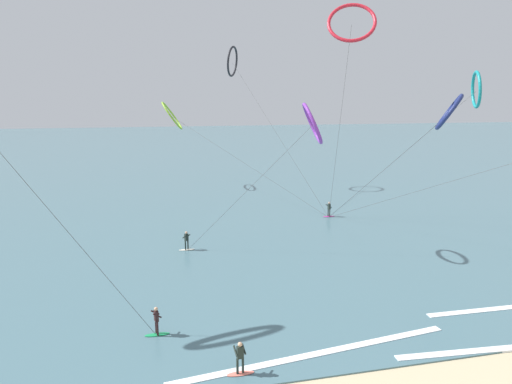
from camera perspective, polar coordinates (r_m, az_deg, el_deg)
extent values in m
cube|color=#476B75|center=(119.35, -9.10, 5.22)|extent=(400.00, 200.00, 0.08)
ellipsoid|color=#CC288E|center=(52.05, 9.11, -3.04)|extent=(1.40, 0.40, 0.06)
cylinder|color=#1E2823|center=(52.05, 9.03, -2.55)|extent=(0.12, 0.12, 0.80)
cylinder|color=#1E2823|center=(51.84, 9.22, -2.61)|extent=(0.12, 0.12, 0.80)
cube|color=#1E2823|center=(51.78, 9.15, -1.82)|extent=(0.28, 0.36, 0.62)
sphere|color=tan|center=(51.68, 9.16, -1.36)|extent=(0.22, 0.22, 0.22)
cylinder|color=#1E2823|center=(52.04, 8.95, -1.68)|extent=(0.51, 0.23, 0.39)
cylinder|color=#1E2823|center=(51.71, 9.25, -1.78)|extent=(0.51, 0.23, 0.39)
ellipsoid|color=#199351|center=(27.52, -12.29, -17.05)|extent=(1.40, 0.40, 0.06)
cylinder|color=black|center=(27.44, -12.41, -16.13)|extent=(0.12, 0.12, 0.80)
cylinder|color=black|center=(27.20, -12.25, -16.38)|extent=(0.12, 0.12, 0.80)
cube|color=black|center=(26.99, -12.40, -14.92)|extent=(0.27, 0.36, 0.62)
sphere|color=tan|center=(26.81, -12.44, -14.12)|extent=(0.22, 0.22, 0.22)
cylinder|color=black|center=(27.27, -12.53, -14.52)|extent=(0.51, 0.21, 0.39)
cylinder|color=black|center=(26.89, -12.27, -14.91)|extent=(0.51, 0.21, 0.39)
ellipsoid|color=silver|center=(40.86, -8.66, -7.15)|extent=(1.40, 0.40, 0.06)
cylinder|color=#1E2823|center=(40.64, -8.84, -6.63)|extent=(0.12, 0.12, 0.80)
cylinder|color=#1E2823|center=(40.80, -8.53, -6.54)|extent=(0.12, 0.12, 0.80)
cube|color=#1E2823|center=(40.51, -8.71, -5.63)|extent=(0.38, 0.35, 0.62)
sphere|color=tan|center=(40.38, -8.73, -5.06)|extent=(0.22, 0.22, 0.22)
cylinder|color=#1E2823|center=(40.47, -8.97, -5.58)|extent=(0.36, 0.46, 0.39)
cylinder|color=#1E2823|center=(40.74, -8.49, -5.45)|extent=(0.36, 0.46, 0.39)
ellipsoid|color=#EA7260|center=(23.77, -1.99, -21.79)|extent=(1.40, 0.40, 0.06)
cylinder|color=#1E2823|center=(23.58, -1.66, -20.85)|extent=(0.12, 0.12, 0.80)
cylinder|color=#1E2823|center=(23.50, -2.34, -20.98)|extent=(0.12, 0.12, 0.80)
cube|color=#1E2823|center=(23.16, -2.01, -19.43)|extent=(0.35, 0.25, 0.62)
sphere|color=tan|center=(22.95, -2.02, -18.54)|extent=(0.22, 0.22, 0.22)
cylinder|color=#1E2823|center=(23.30, -1.53, -19.08)|extent=(0.17, 0.51, 0.39)
cylinder|color=#1E2823|center=(23.18, -2.61, -19.28)|extent=(0.17, 0.51, 0.39)
torus|color=teal|center=(55.34, 25.89, 11.48)|extent=(2.43, 3.92, 4.05)
cylinder|color=#3F3F3F|center=(52.72, 17.67, 4.35)|extent=(15.16, 3.13, 13.96)
torus|color=red|center=(47.76, 11.91, 20.07)|extent=(5.51, 4.53, 4.14)
cylinder|color=#3F3F3F|center=(48.89, 10.40, 7.86)|extent=(0.28, 3.56, 20.20)
cylinder|color=#3F3F3F|center=(27.22, -24.71, -1.79)|extent=(11.07, 3.55, 14.76)
torus|color=navy|center=(47.60, 23.05, 9.21)|extent=(4.24, 4.68, 3.58)
cylinder|color=#3F3F3F|center=(49.20, 15.72, 2.66)|extent=(8.66, 7.95, 11.73)
torus|color=black|center=(67.32, -2.98, 16.03)|extent=(2.64, 4.17, 4.30)
cylinder|color=#3F3F3F|center=(58.57, 2.40, 7.65)|extent=(7.49, 19.51, 18.18)
torus|color=#8CC62D|center=(68.70, -10.48, 9.38)|extent=(3.52, 5.19, 4.17)
cylinder|color=#3F3F3F|center=(59.19, -1.99, 3.98)|extent=(16.13, 21.97, 10.56)
torus|color=purple|center=(37.72, 7.09, 8.52)|extent=(2.63, 4.00, 3.45)
cylinder|color=#3F3F3F|center=(38.58, -1.11, 0.19)|extent=(10.29, 3.21, 11.06)
cylinder|color=#3F3F3F|center=(44.35, 19.30, 0.00)|extent=(8.72, 19.85, 9.49)
cube|color=white|center=(25.46, 7.62, -19.54)|extent=(15.79, 2.50, 0.12)
cube|color=white|center=(33.63, 28.17, -12.81)|extent=(9.93, 0.72, 0.12)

